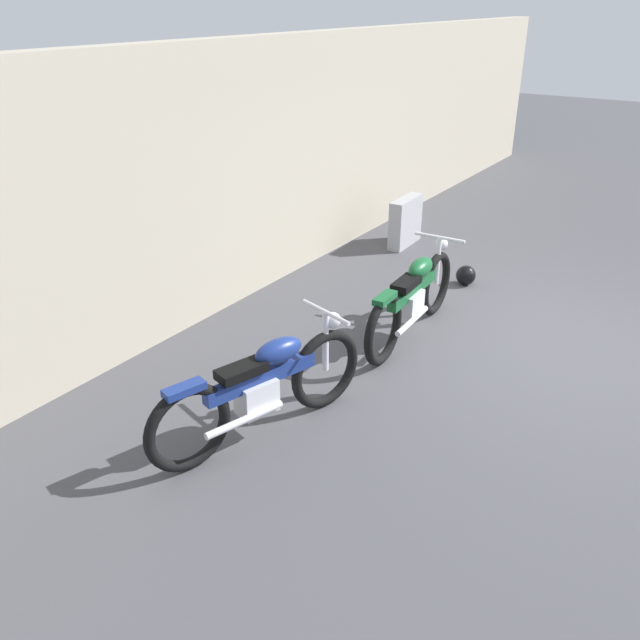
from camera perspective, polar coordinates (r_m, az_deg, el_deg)
ground_plane at (r=7.38m, az=19.65°, el=-2.32°), size 40.00×40.00×0.00m
building_wall at (r=8.39m, az=-4.31°, el=13.28°), size 18.00×0.30×2.95m
stone_marker at (r=9.90m, az=7.38°, el=8.41°), size 0.76×0.23×0.71m
helmet at (r=8.66m, az=12.47°, el=3.79°), size 0.25×0.25×0.25m
motorcycle_green at (r=7.10m, az=8.02°, el=1.97°), size 2.11×0.59×0.94m
motorcycle_blue at (r=5.45m, az=-4.91°, el=-5.78°), size 2.06×0.83×0.95m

